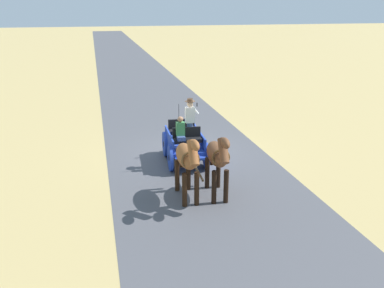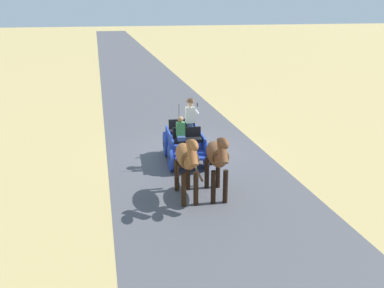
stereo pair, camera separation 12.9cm
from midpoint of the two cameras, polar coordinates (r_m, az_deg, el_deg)
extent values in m
plane|color=tan|center=(16.12, -1.03, -1.40)|extent=(200.00, 200.00, 0.00)
cube|color=#4C4C51|center=(16.12, -1.03, -1.38)|extent=(6.25, 160.00, 0.01)
cube|color=#1E3899|center=(15.14, -1.31, -0.13)|extent=(1.30, 2.25, 0.12)
cube|color=#1E3899|center=(15.15, 0.81, 1.01)|extent=(0.15, 2.09, 0.44)
cube|color=#1E3899|center=(14.97, -3.46, 0.75)|extent=(0.15, 2.09, 0.44)
cube|color=#1E3899|center=(14.04, -0.46, -2.12)|extent=(1.09, 0.29, 0.08)
cube|color=#1E3899|center=(16.32, -2.02, 0.64)|extent=(0.73, 0.23, 0.06)
cube|color=black|center=(14.45, -0.91, 0.52)|extent=(1.03, 0.40, 0.14)
cube|color=black|center=(14.55, -1.04, 1.56)|extent=(1.02, 0.12, 0.44)
cube|color=black|center=(15.48, -1.63, 1.80)|extent=(1.03, 0.40, 0.14)
cube|color=black|center=(15.59, -1.74, 2.76)|extent=(1.02, 0.12, 0.44)
cylinder|color=#1E3899|center=(14.61, 1.73, -1.61)|extent=(0.14, 0.96, 0.96)
cylinder|color=black|center=(14.61, 1.73, -1.61)|extent=(0.13, 0.22, 0.21)
cylinder|color=#1E3899|center=(14.39, -3.33, -1.96)|extent=(0.14, 0.96, 0.96)
cylinder|color=black|center=(14.39, -3.33, -1.96)|extent=(0.13, 0.22, 0.21)
cylinder|color=#1E3899|center=(16.02, 0.52, 0.30)|extent=(0.14, 0.96, 0.96)
cylinder|color=black|center=(16.02, 0.52, 0.30)|extent=(0.13, 0.22, 0.21)
cylinder|color=#1E3899|center=(15.83, -4.09, 0.01)|extent=(0.14, 0.96, 0.96)
cylinder|color=black|center=(15.83, -4.09, 0.01)|extent=(0.13, 0.22, 0.21)
cylinder|color=brown|center=(13.13, 0.33, -3.44)|extent=(0.16, 2.00, 0.07)
cylinder|color=black|center=(14.19, -2.12, 3.12)|extent=(0.02, 0.02, 1.30)
cylinder|color=#384C7F|center=(14.69, -0.53, 1.37)|extent=(0.22, 0.22, 0.90)
cube|color=silver|center=(14.48, -0.53, 4.12)|extent=(0.35, 0.23, 0.56)
sphere|color=beige|center=(14.39, -0.54, 5.66)|extent=(0.22, 0.22, 0.22)
cylinder|color=#473323|center=(14.36, -0.54, 6.05)|extent=(0.36, 0.36, 0.01)
cylinder|color=#473323|center=(14.35, -0.54, 6.24)|extent=(0.20, 0.20, 0.10)
cylinder|color=silver|center=(14.43, 0.20, 4.81)|extent=(0.26, 0.09, 0.32)
cube|color=black|center=(14.38, 0.45, 5.57)|extent=(0.02, 0.07, 0.14)
cube|color=#384C7F|center=(14.25, -1.82, 0.84)|extent=(0.29, 0.33, 0.14)
cube|color=#387F47|center=(14.27, -1.91, 2.17)|extent=(0.31, 0.21, 0.48)
sphere|color=#9E7051|center=(14.17, -1.92, 3.52)|extent=(0.20, 0.20, 0.20)
ellipsoid|color=brown|center=(12.22, 3.22, -1.40)|extent=(0.69, 1.60, 0.64)
cylinder|color=black|center=(12.10, 4.52, -6.00)|extent=(0.15, 0.15, 1.05)
cylinder|color=black|center=(12.03, 2.82, -6.12)|extent=(0.15, 0.15, 1.05)
cylinder|color=black|center=(13.07, 3.44, -4.00)|extent=(0.15, 0.15, 1.05)
cylinder|color=black|center=(13.00, 1.87, -4.10)|extent=(0.15, 0.15, 1.05)
cylinder|color=brown|center=(11.31, 4.13, -0.98)|extent=(0.31, 0.67, 0.73)
ellipsoid|color=brown|center=(11.01, 4.41, 0.11)|extent=(0.26, 0.56, 0.28)
cube|color=black|center=(11.32, 4.11, -0.78)|extent=(0.10, 0.51, 0.56)
cylinder|color=black|center=(13.01, 2.53, -1.51)|extent=(0.11, 0.11, 0.70)
torus|color=brown|center=(11.70, 3.77, -1.96)|extent=(0.55, 0.12, 0.55)
ellipsoid|color=brown|center=(12.04, -1.10, -1.70)|extent=(0.56, 1.56, 0.64)
cylinder|color=black|center=(11.92, 0.35, -6.33)|extent=(0.15, 0.15, 1.05)
cylinder|color=black|center=(11.85, -1.37, -6.51)|extent=(0.15, 0.15, 1.05)
cylinder|color=black|center=(12.89, -0.81, -4.30)|extent=(0.15, 0.15, 1.05)
cylinder|color=black|center=(12.82, -2.40, -4.45)|extent=(0.15, 0.15, 1.05)
cylinder|color=brown|center=(11.13, -0.18, -1.28)|extent=(0.26, 0.65, 0.73)
ellipsoid|color=brown|center=(10.83, 0.09, -0.17)|extent=(0.22, 0.54, 0.28)
cube|color=black|center=(11.14, -0.20, -1.07)|extent=(0.06, 0.50, 0.56)
cylinder|color=black|center=(12.83, -1.81, -1.81)|extent=(0.11, 0.11, 0.70)
torus|color=brown|center=(11.51, -0.52, -2.27)|extent=(0.55, 0.07, 0.55)
camera|label=1|loc=(0.06, -90.27, -0.09)|focal=37.79mm
camera|label=2|loc=(0.06, 89.73, 0.09)|focal=37.79mm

